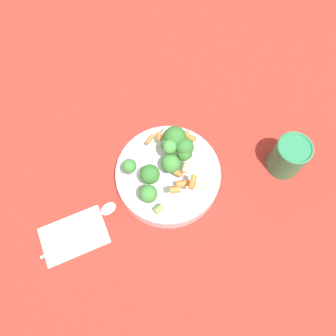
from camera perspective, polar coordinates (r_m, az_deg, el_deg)
name	(u,v)px	position (r m, az deg, el deg)	size (l,w,h in m)	color
ground_plane	(168,179)	(0.76, 0.00, -1.86)	(3.00, 3.00, 0.00)	#B72D23
bowl	(168,175)	(0.73, 0.00, -1.17)	(0.23, 0.23, 0.05)	silver
pasta_salad	(167,158)	(0.68, -0.13, 1.80)	(0.19, 0.17, 0.08)	#8CB766
cup	(289,156)	(0.77, 20.30, 1.95)	(0.08, 0.08, 0.09)	#2D7F51
napkin	(74,235)	(0.74, -16.08, -11.22)	(0.16, 0.13, 0.01)	white
spoon	(93,220)	(0.73, -13.01, -8.83)	(0.19, 0.03, 0.01)	silver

